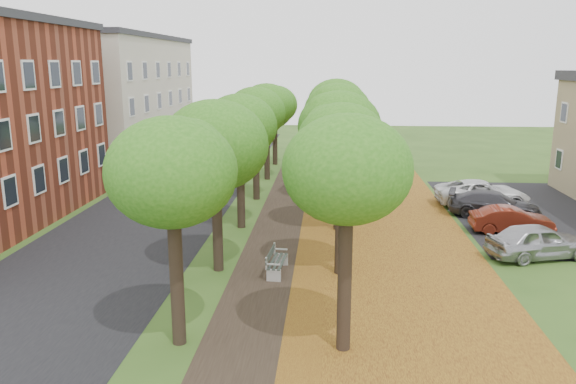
% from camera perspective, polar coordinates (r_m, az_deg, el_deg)
% --- Properties ---
extents(ground, '(120.00, 120.00, 0.00)m').
position_cam_1_polar(ground, '(17.02, -3.51, -15.29)').
color(ground, '#2D4C19').
rests_on(ground, ground).
extents(street_asphalt, '(8.00, 70.00, 0.01)m').
position_cam_1_polar(street_asphalt, '(32.37, -13.24, -1.79)').
color(street_asphalt, black).
rests_on(street_asphalt, ground).
extents(footpath, '(3.20, 70.00, 0.01)m').
position_cam_1_polar(footpath, '(30.99, 0.13, -2.09)').
color(footpath, black).
rests_on(footpath, ground).
extents(leaf_verge, '(7.50, 70.00, 0.01)m').
position_cam_1_polar(leaf_verge, '(31.06, 9.38, -2.23)').
color(leaf_verge, '#9D6F1C').
rests_on(leaf_verge, ground).
extents(parking_lot, '(9.00, 16.00, 0.01)m').
position_cam_1_polar(parking_lot, '(33.87, 23.70, -1.90)').
color(parking_lot, black).
rests_on(parking_lot, ground).
extents(tree_row_west, '(3.71, 33.71, 6.58)m').
position_cam_1_polar(tree_row_west, '(30.32, -4.05, 7.08)').
color(tree_row_west, black).
rests_on(tree_row_west, ground).
extents(tree_row_east, '(3.71, 33.71, 6.58)m').
position_cam_1_polar(tree_row_east, '(30.02, 5.13, 7.00)').
color(tree_row_east, black).
rests_on(tree_row_east, ground).
extents(building_cream, '(10.30, 20.30, 10.40)m').
position_cam_1_polar(building_cream, '(51.59, -17.83, 9.19)').
color(building_cream, beige).
rests_on(building_cream, ground).
extents(bench, '(0.72, 1.99, 0.92)m').
position_cam_1_polar(bench, '(22.11, -1.23, -7.06)').
color(bench, '#252E28').
rests_on(bench, ground).
extents(car_silver, '(4.70, 2.91, 1.50)m').
position_cam_1_polar(car_silver, '(25.93, 24.13, -4.56)').
color(car_silver, '#A7A7AC').
rests_on(car_silver, ground).
extents(car_red, '(3.90, 1.47, 1.27)m').
position_cam_1_polar(car_red, '(29.24, 21.75, -2.67)').
color(car_red, maroon).
rests_on(car_red, ground).
extents(car_grey, '(5.05, 3.08, 1.37)m').
position_cam_1_polar(car_grey, '(31.92, 20.23, -1.19)').
color(car_grey, '#302F34').
rests_on(car_grey, ground).
extents(car_white, '(5.38, 2.67, 1.47)m').
position_cam_1_polar(car_white, '(34.26, 19.11, -0.10)').
color(car_white, silver).
rests_on(car_white, ground).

